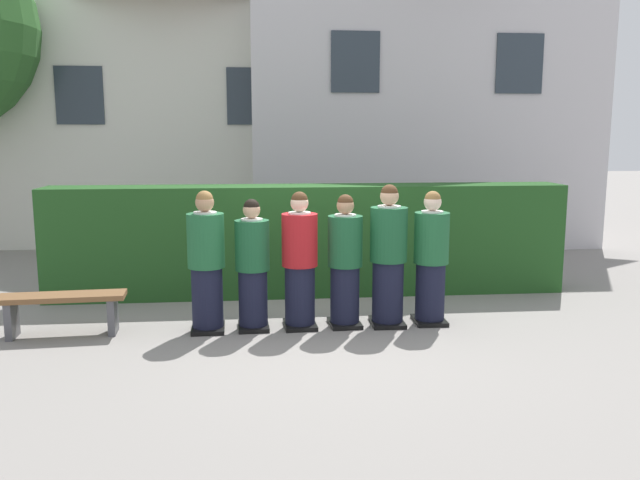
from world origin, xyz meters
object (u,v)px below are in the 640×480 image
object	(u,v)px
student_front_row_1	(253,268)
wooden_bench	(62,305)
student_front_row_3	(345,264)
student_front_row_4	(388,259)
student_front_row_5	(431,261)
student_in_red_blazer	(300,264)
student_front_row_0	(206,265)

from	to	relation	value
student_front_row_1	wooden_bench	bearing A→B (deg)	-178.83
student_front_row_3	student_front_row_4	world-z (taller)	student_front_row_4
student_front_row_3	student_front_row_5	xyz separation A→B (m)	(1.05, 0.02, 0.01)
student_in_red_blazer	student_front_row_5	distance (m)	1.58
student_front_row_0	student_front_row_1	bearing A→B (deg)	1.61
student_in_red_blazer	student_front_row_4	size ratio (longest dim) A/B	0.96
student_front_row_0	student_front_row_4	xyz separation A→B (m)	(2.14, 0.03, 0.03)
student_front_row_0	student_front_row_5	world-z (taller)	student_front_row_0
student_in_red_blazer	wooden_bench	size ratio (longest dim) A/B	1.14
student_front_row_5	wooden_bench	xyz separation A→B (m)	(-4.30, -0.09, -0.42)
student_front_row_1	student_front_row_5	distance (m)	2.14
student_front_row_3	student_front_row_0	bearing A→B (deg)	-178.49
student_in_red_blazer	student_front_row_5	world-z (taller)	student_in_red_blazer
student_front_row_3	wooden_bench	distance (m)	3.28
student_front_row_1	student_front_row_4	bearing A→B (deg)	0.62
student_front_row_0	student_in_red_blazer	xyz separation A→B (m)	(1.08, 0.03, -0.01)
student_front_row_4	student_front_row_3	bearing A→B (deg)	178.84
student_in_red_blazer	student_front_row_3	world-z (taller)	student_in_red_blazer
student_front_row_3	wooden_bench	size ratio (longest dim) A/B	1.11
student_front_row_3	wooden_bench	bearing A→B (deg)	-178.73
student_front_row_5	student_front_row_0	bearing A→B (deg)	-178.72
student_front_row_3	student_front_row_4	size ratio (longest dim) A/B	0.93
student_front_row_5	wooden_bench	bearing A→B (deg)	-178.82
student_front_row_0	student_front_row_4	bearing A→B (deg)	0.87
student_in_red_blazer	student_front_row_4	distance (m)	1.06
student_in_red_blazer	wooden_bench	xyz separation A→B (m)	(-2.72, -0.06, -0.42)
wooden_bench	student_front_row_4	bearing A→B (deg)	0.94
student_front_row_4	student_front_row_5	world-z (taller)	student_front_row_4
student_front_row_1	student_front_row_5	xyz separation A→B (m)	(2.14, 0.04, 0.03)
student_front_row_0	wooden_bench	world-z (taller)	student_front_row_0
student_front_row_0	student_front_row_1	xyz separation A→B (m)	(0.53, 0.01, -0.05)
student_in_red_blazer	student_front_row_3	bearing A→B (deg)	1.20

